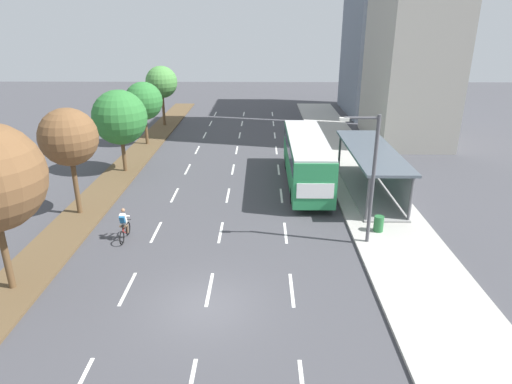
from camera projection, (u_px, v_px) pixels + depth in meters
name	position (u px, v px, depth m)	size (l,w,h in m)	color
ground_plane	(206.00, 306.00, 17.80)	(140.00, 140.00, 0.00)	#424247
median_strip	(134.00, 159.00, 36.54)	(2.60, 52.00, 0.12)	brown
sidewalk_right	(348.00, 160.00, 36.32)	(4.50, 52.00, 0.15)	#ADAAA3
lane_divider_left	(188.00, 169.00, 34.25)	(0.14, 46.17, 0.01)	white
lane_divider_center	(233.00, 169.00, 34.21)	(0.14, 46.17, 0.01)	white
lane_divider_right	(278.00, 169.00, 34.17)	(0.14, 46.17, 0.01)	white
bus_shelter	(375.00, 166.00, 28.85)	(2.90, 10.44, 2.86)	gray
bus	(306.00, 156.00, 30.34)	(2.54, 11.29, 3.37)	#28844C
cyclist	(124.00, 226.00, 22.98)	(0.46, 1.82, 1.71)	black
median_tree_second	(69.00, 137.00, 24.61)	(3.22, 3.22, 6.16)	brown
median_tree_third	(120.00, 117.00, 32.12)	(3.94, 3.94, 6.01)	brown
median_tree_fourth	(144.00, 101.00, 39.52)	(3.35, 3.35, 5.57)	brown
median_tree_fifth	(161.00, 82.00, 46.63)	(3.30, 3.30, 6.21)	brown
streetlight	(370.00, 172.00, 21.40)	(1.91, 0.24, 6.50)	#4C4C51
trash_bin	(379.00, 224.00, 23.70)	(0.52, 0.52, 0.85)	#286B38
building_mid_right	(384.00, 33.00, 52.00)	(7.76, 12.35, 18.76)	slate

